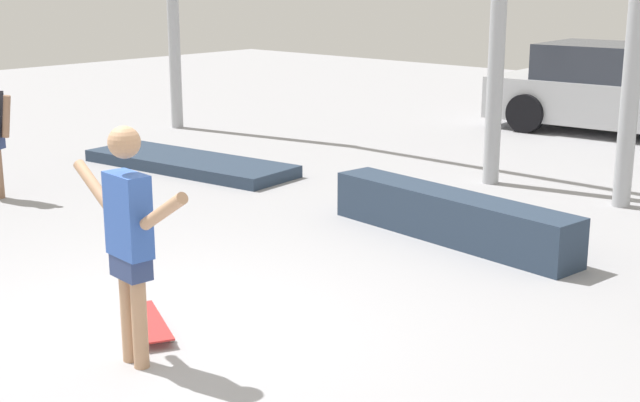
% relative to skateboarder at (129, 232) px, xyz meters
% --- Properties ---
extents(ground_plane, '(36.00, 36.00, 0.00)m').
position_rel_skateboarder_xyz_m(ground_plane, '(-0.23, 0.37, -0.93)').
color(ground_plane, '#9E9EA3').
extents(skateboarder, '(1.34, 0.22, 1.63)m').
position_rel_skateboarder_xyz_m(skateboarder, '(0.00, 0.00, 0.00)').
color(skateboarder, tan).
rests_on(skateboarder, ground_plane).
extents(skateboard, '(0.83, 0.55, 0.08)m').
position_rel_skateboarder_xyz_m(skateboard, '(-0.41, 0.42, -0.86)').
color(skateboard, red).
rests_on(skateboard, ground_plane).
extents(grind_box, '(2.87, 0.80, 0.48)m').
position_rel_skateboarder_xyz_m(grind_box, '(-0.07, 3.85, -0.69)').
color(grind_box, '#28384C').
rests_on(grind_box, ground_plane).
extents(manual_pad, '(3.18, 1.30, 0.16)m').
position_rel_skateboarder_xyz_m(manual_pad, '(-4.55, 4.24, -0.85)').
color(manual_pad, '#28384C').
rests_on(manual_pad, ground_plane).
extents(parked_car_silver, '(4.41, 2.25, 1.45)m').
position_rel_skateboarder_xyz_m(parked_car_silver, '(-1.42, 10.83, -0.23)').
color(parked_car_silver, '#B7BABF').
rests_on(parked_car_silver, ground_plane).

